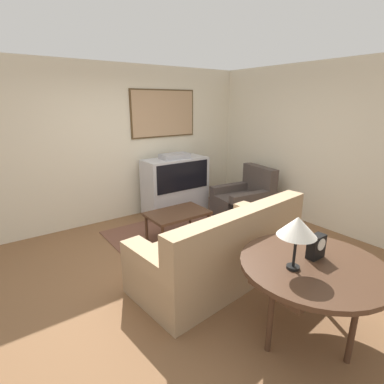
{
  "coord_description": "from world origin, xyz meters",
  "views": [
    {
      "loc": [
        -2.0,
        -2.91,
        2.07
      ],
      "look_at": [
        0.56,
        0.63,
        0.75
      ],
      "focal_mm": 28.0,
      "sensor_mm": 36.0,
      "label": 1
    }
  ],
  "objects_px": {
    "couch": "(222,253)",
    "table_lamp": "(297,227)",
    "armchair": "(244,201)",
    "console_table": "(313,269)",
    "mantel_clock": "(316,246)",
    "tv": "(175,185)",
    "coffee_table": "(177,215)"
  },
  "relations": [
    {
      "from": "tv",
      "to": "couch",
      "type": "relative_size",
      "value": 0.56
    },
    {
      "from": "couch",
      "to": "mantel_clock",
      "type": "bearing_deg",
      "value": 90.76
    },
    {
      "from": "armchair",
      "to": "table_lamp",
      "type": "bearing_deg",
      "value": -30.19
    },
    {
      "from": "tv",
      "to": "couch",
      "type": "distance_m",
      "value": 2.36
    },
    {
      "from": "mantel_clock",
      "to": "coffee_table",
      "type": "bearing_deg",
      "value": 89.4
    },
    {
      "from": "couch",
      "to": "table_lamp",
      "type": "height_order",
      "value": "table_lamp"
    },
    {
      "from": "couch",
      "to": "coffee_table",
      "type": "xyz_separation_m",
      "value": [
        0.15,
        1.2,
        0.08
      ]
    },
    {
      "from": "mantel_clock",
      "to": "console_table",
      "type": "bearing_deg",
      "value": -152.56
    },
    {
      "from": "coffee_table",
      "to": "console_table",
      "type": "distance_m",
      "value": 2.37
    },
    {
      "from": "armchair",
      "to": "console_table",
      "type": "relative_size",
      "value": 0.84
    },
    {
      "from": "console_table",
      "to": "table_lamp",
      "type": "height_order",
      "value": "table_lamp"
    },
    {
      "from": "coffee_table",
      "to": "mantel_clock",
      "type": "bearing_deg",
      "value": -90.6
    },
    {
      "from": "coffee_table",
      "to": "mantel_clock",
      "type": "height_order",
      "value": "mantel_clock"
    },
    {
      "from": "tv",
      "to": "coffee_table",
      "type": "height_order",
      "value": "tv"
    },
    {
      "from": "armchair",
      "to": "table_lamp",
      "type": "relative_size",
      "value": 2.27
    },
    {
      "from": "couch",
      "to": "armchair",
      "type": "relative_size",
      "value": 2.07
    },
    {
      "from": "tv",
      "to": "coffee_table",
      "type": "xyz_separation_m",
      "value": [
        -0.62,
        -1.02,
        -0.14
      ]
    },
    {
      "from": "armchair",
      "to": "mantel_clock",
      "type": "bearing_deg",
      "value": -25.29
    },
    {
      "from": "coffee_table",
      "to": "table_lamp",
      "type": "distance_m",
      "value": 2.43
    },
    {
      "from": "tv",
      "to": "armchair",
      "type": "height_order",
      "value": "tv"
    },
    {
      "from": "couch",
      "to": "table_lamp",
      "type": "bearing_deg",
      "value": 74.45
    },
    {
      "from": "armchair",
      "to": "console_table",
      "type": "distance_m",
      "value": 3.04
    },
    {
      "from": "console_table",
      "to": "table_lamp",
      "type": "distance_m",
      "value": 0.49
    },
    {
      "from": "tv",
      "to": "console_table",
      "type": "relative_size",
      "value": 0.97
    },
    {
      "from": "couch",
      "to": "coffee_table",
      "type": "bearing_deg",
      "value": -102.71
    },
    {
      "from": "couch",
      "to": "armchair",
      "type": "height_order",
      "value": "couch"
    },
    {
      "from": "coffee_table",
      "to": "table_lamp",
      "type": "relative_size",
      "value": 1.98
    },
    {
      "from": "tv",
      "to": "table_lamp",
      "type": "distance_m",
      "value": 3.5
    },
    {
      "from": "mantel_clock",
      "to": "table_lamp",
      "type": "bearing_deg",
      "value": 179.81
    },
    {
      "from": "mantel_clock",
      "to": "tv",
      "type": "bearing_deg",
      "value": 78.98
    },
    {
      "from": "couch",
      "to": "table_lamp",
      "type": "xyz_separation_m",
      "value": [
        -0.19,
        -1.1,
        0.77
      ]
    },
    {
      "from": "tv",
      "to": "armchair",
      "type": "distance_m",
      "value": 1.33
    }
  ]
}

